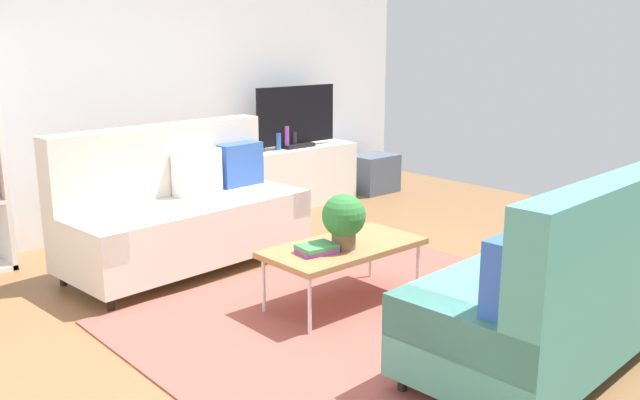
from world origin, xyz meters
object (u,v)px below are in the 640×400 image
(vase_1, at_px, (260,142))
(bottle_2, at_px, (294,140))
(bottle_1, at_px, (286,137))
(bottle_0, at_px, (278,141))
(couch_green, at_px, (562,288))
(storage_trunk, at_px, (373,173))
(potted_plant, at_px, (344,218))
(vase_0, at_px, (248,143))
(couch_beige, at_px, (183,211))
(table_book_0, at_px, (317,251))
(coffee_table, at_px, (344,249))
(tv_console, at_px, (296,176))
(tv, at_px, (296,118))

(vase_1, distance_m, bottle_2, 0.39)
(bottle_1, bearing_deg, bottle_0, 180.00)
(couch_green, bearing_deg, storage_trunk, 54.14)
(potted_plant, height_order, vase_0, vase_0)
(couch_beige, relative_size, couch_green, 1.01)
(potted_plant, distance_m, bottle_0, 2.71)
(couch_green, xyz_separation_m, table_book_0, (-0.53, 1.41, -0.01))
(table_book_0, xyz_separation_m, vase_1, (1.35, 2.41, 0.30))
(potted_plant, bearing_deg, couch_beige, 102.76)
(coffee_table, xyz_separation_m, bottle_0, (1.26, 2.31, 0.34))
(storage_trunk, distance_m, bottle_2, 1.25)
(storage_trunk, bearing_deg, tv_console, 174.81)
(couch_beige, bearing_deg, vase_1, -151.52)
(tv, bearing_deg, tv_console, 90.00)
(tv, height_order, bottle_1, tv)
(tv, relative_size, storage_trunk, 1.92)
(tv, xyz_separation_m, table_book_0, (-1.77, -2.34, -0.52))
(couch_green, relative_size, storage_trunk, 3.74)
(tv_console, relative_size, table_book_0, 5.83)
(couch_beige, distance_m, bottle_2, 2.09)
(coffee_table, relative_size, tv_console, 0.79)
(couch_beige, distance_m, vase_0, 1.68)
(coffee_table, height_order, tv_console, tv_console)
(bottle_1, xyz_separation_m, bottle_2, (0.11, 0.00, -0.03))
(storage_trunk, xyz_separation_m, vase_1, (-1.52, 0.15, 0.51))
(potted_plant, height_order, table_book_0, potted_plant)
(couch_beige, distance_m, vase_1, 1.81)
(bottle_2, bearing_deg, vase_0, 170.45)
(couch_beige, xyz_separation_m, storage_trunk, (3.01, 0.83, -0.23))
(tv_console, xyz_separation_m, bottle_1, (-0.15, -0.04, 0.44))
(storage_trunk, bearing_deg, bottle_2, 177.00)
(tv_console, distance_m, vase_1, 0.59)
(couch_green, height_order, coffee_table, couch_green)
(tv_console, relative_size, vase_0, 7.69)
(tv_console, bearing_deg, storage_trunk, -5.19)
(couch_beige, relative_size, storage_trunk, 3.77)
(couch_beige, relative_size, table_book_0, 8.17)
(vase_0, distance_m, bottle_1, 0.44)
(tv, distance_m, vase_1, 0.48)
(vase_1, bearing_deg, table_book_0, -119.35)
(couch_green, distance_m, storage_trunk, 4.36)
(vase_0, bearing_deg, bottle_1, -11.85)
(bottle_1, relative_size, bottle_2, 1.41)
(couch_green, xyz_separation_m, tv_console, (1.24, 3.77, -0.13))
(couch_green, relative_size, tv_console, 1.39)
(potted_plant, xyz_separation_m, bottle_0, (1.32, 2.37, 0.10))
(tv_console, bearing_deg, table_book_0, -126.95)
(tv_console, relative_size, storage_trunk, 2.69)
(couch_green, bearing_deg, table_book_0, 107.37)
(couch_green, xyz_separation_m, storage_trunk, (2.34, 3.67, -0.23))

